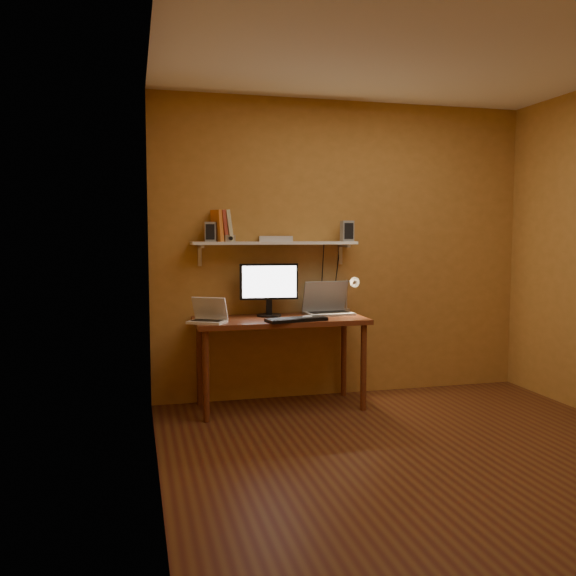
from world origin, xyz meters
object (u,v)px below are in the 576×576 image
object	(u,v)px
router	(276,239)
mouse	(307,317)
desk_lamp	(351,290)
desk	(280,328)
monitor	(269,287)
keyboard	(296,320)
wall_shelf	(275,243)
shelf_camera	(230,238)
netbook	(208,316)
speaker_left	(211,232)
laptop	(327,305)
speaker_right	(347,231)

from	to	relation	value
router	mouse	bearing A→B (deg)	-63.72
mouse	desk_lamp	xyz separation A→B (m)	(0.47, 0.29, 0.19)
desk	monitor	world-z (taller)	monitor
desk	router	world-z (taller)	router
keyboard	mouse	bearing A→B (deg)	13.72
monitor	mouse	world-z (taller)	monitor
desk	wall_shelf	xyz separation A→B (m)	(0.00, 0.19, 0.69)
wall_shelf	desk	bearing A→B (deg)	-90.00
keyboard	shelf_camera	xyz separation A→B (m)	(-0.47, 0.35, 0.64)
desk	keyboard	distance (m)	0.24
monitor	netbook	bearing A→B (deg)	-150.59
speaker_left	router	xyz separation A→B (m)	(0.55, 0.01, -0.06)
netbook	router	size ratio (longest dim) A/B	1.21
wall_shelf	router	size ratio (longest dim) A/B	5.04
monitor	netbook	xyz separation A→B (m)	(-0.54, -0.25, -0.19)
laptop	shelf_camera	world-z (taller)	shelf_camera
laptop	mouse	world-z (taller)	laptop
netbook	keyboard	distance (m)	0.69
netbook	desk_lamp	size ratio (longest dim) A/B	0.90
wall_shelf	monitor	bearing A→B (deg)	-135.32
monitor	mouse	size ratio (longest dim) A/B	4.66
netbook	desk_lamp	bearing A→B (deg)	40.06
speaker_left	shelf_camera	bearing A→B (deg)	-6.69
mouse	speaker_right	distance (m)	0.90
netbook	keyboard	size ratio (longest dim) A/B	0.69
monitor	laptop	world-z (taller)	monitor
laptop	keyboard	bearing A→B (deg)	-139.11
desk_lamp	router	bearing A→B (deg)	173.57
mouse	router	distance (m)	0.75
monitor	desk_lamp	distance (m)	0.73
desk	router	xyz separation A→B (m)	(0.01, 0.20, 0.73)
netbook	keyboard	bearing A→B (deg)	21.62
mouse	desk_lamp	world-z (taller)	desk_lamp
laptop	shelf_camera	distance (m)	1.02
router	netbook	bearing A→B (deg)	-152.64
netbook	wall_shelf	bearing A→B (deg)	56.48
wall_shelf	speaker_right	world-z (taller)	speaker_right
netbook	monitor	bearing A→B (deg)	53.85
wall_shelf	keyboard	distance (m)	0.72
speaker_left	speaker_right	world-z (taller)	speaker_right
mouse	router	size ratio (longest dim) A/B	0.38
mouse	shelf_camera	size ratio (longest dim) A/B	1.09
keyboard	desk_lamp	xyz separation A→B (m)	(0.58, 0.33, 0.20)
shelf_camera	monitor	bearing A→B (deg)	-1.84
monitor	laptop	bearing A→B (deg)	7.14
wall_shelf	router	bearing A→B (deg)	28.92
desk	speaker_right	distance (m)	1.04
mouse	keyboard	bearing A→B (deg)	-169.85
desk	desk_lamp	size ratio (longest dim) A/B	3.73
desk	netbook	xyz separation A→B (m)	(-0.60, -0.12, 0.14)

